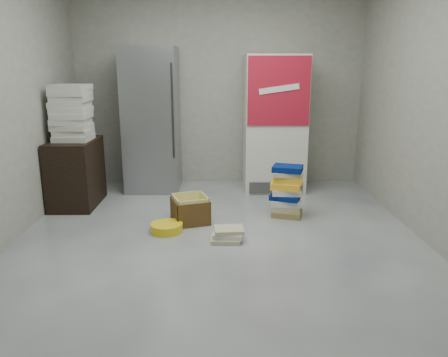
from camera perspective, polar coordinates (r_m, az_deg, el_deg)
ground at (r=4.09m, az=-0.71°, el=-9.38°), size 5.00×5.00×0.00m
room_shell at (r=3.74m, az=-0.79°, el=16.65°), size 4.04×5.04×2.82m
steel_fridge at (r=5.98m, az=-9.41°, el=7.55°), size 0.70×0.72×1.90m
coke_cooler at (r=5.96m, az=6.60°, el=7.18°), size 0.80×0.73×1.80m
wood_shelf at (r=5.57m, az=-18.77°, el=0.70°), size 0.50×0.80×0.80m
supply_box_stack at (r=5.45m, az=-19.29°, el=8.12°), size 0.44×0.43×0.65m
phonebook_stack_main at (r=4.95m, az=8.18°, el=-1.63°), size 0.41×0.35×0.58m
phonebook_stack_side at (r=4.28m, az=0.47°, el=-7.33°), size 0.33×0.26×0.13m
cardboard_box at (r=4.77m, az=-4.43°, el=-4.31°), size 0.46×0.46×0.30m
bucket_lid at (r=4.55m, az=-7.51°, el=-6.37°), size 0.40×0.40×0.09m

